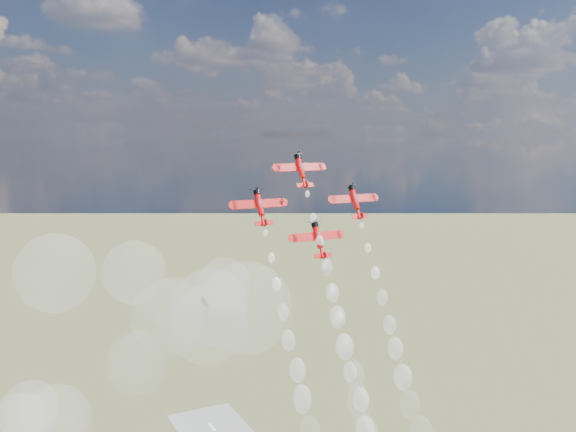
{
  "coord_description": "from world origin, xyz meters",
  "views": [
    {
      "loc": [
        -83.96,
        -112.6,
        128.55
      ],
      "look_at": [
        -16.74,
        21.57,
        108.45
      ],
      "focal_mm": 38.0,
      "sensor_mm": 36.0,
      "label": 1
    }
  ],
  "objects_px": {
    "plane_lead": "(301,170)",
    "plane_left": "(260,207)",
    "plane_right": "(355,201)",
    "plane_slot": "(318,239)"
  },
  "relations": [
    {
      "from": "plane_lead",
      "to": "plane_right",
      "type": "relative_size",
      "value": 1.0
    },
    {
      "from": "plane_lead",
      "to": "plane_left",
      "type": "height_order",
      "value": "plane_lead"
    },
    {
      "from": "plane_lead",
      "to": "plane_slot",
      "type": "xyz_separation_m",
      "value": [
        0.0,
        -9.36,
        -16.69
      ]
    },
    {
      "from": "plane_left",
      "to": "plane_slot",
      "type": "xyz_separation_m",
      "value": [
        13.67,
        -4.68,
        -8.34
      ]
    },
    {
      "from": "plane_lead",
      "to": "plane_slot",
      "type": "relative_size",
      "value": 1.0
    },
    {
      "from": "plane_lead",
      "to": "plane_left",
      "type": "bearing_deg",
      "value": -161.09
    },
    {
      "from": "plane_lead",
      "to": "plane_left",
      "type": "xyz_separation_m",
      "value": [
        -13.67,
        -4.68,
        -8.34
      ]
    },
    {
      "from": "plane_slot",
      "to": "plane_lead",
      "type": "bearing_deg",
      "value": 90.0
    },
    {
      "from": "plane_left",
      "to": "plane_slot",
      "type": "bearing_deg",
      "value": -18.91
    },
    {
      "from": "plane_right",
      "to": "plane_slot",
      "type": "distance_m",
      "value": 16.68
    }
  ]
}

